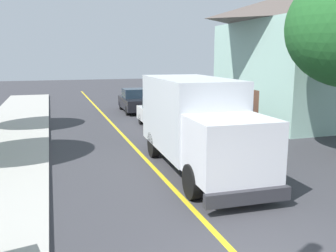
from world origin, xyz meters
The scene contains 7 objects.
centre_line_yellow centered at (0.00, 10.00, 0.00)m, with size 0.16×56.00×0.01m, color gold.
box_truck centered at (1.39, 6.55, 1.77)m, with size 2.63×7.25×3.20m.
parked_car_near centered at (2.38, 14.23, 0.79)m, with size 1.92×4.45×1.67m.
parked_car_mid centered at (2.38, 20.60, 0.79)m, with size 1.94×4.45×1.67m.
parked_van_across centered at (5.20, 11.39, 0.79)m, with size 1.96×4.46×1.67m.
stop_sign centered at (4.93, 10.40, 1.86)m, with size 0.80×0.10×2.65m.
house_across_street centered at (12.50, 13.97, 4.29)m, with size 10.84×9.80×8.25m.
Camera 1 is at (-3.38, -4.99, 3.95)m, focal length 38.78 mm.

